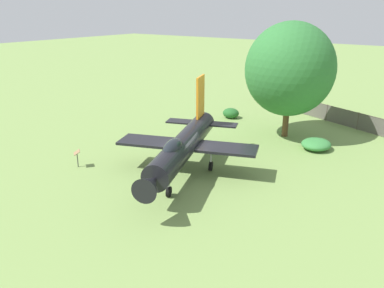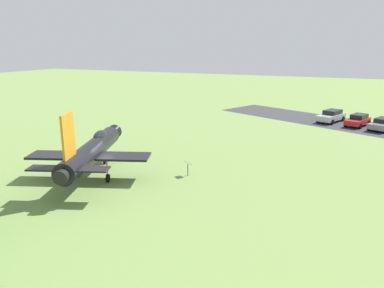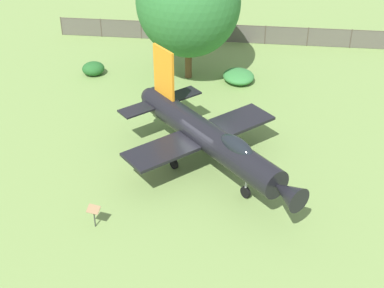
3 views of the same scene
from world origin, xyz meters
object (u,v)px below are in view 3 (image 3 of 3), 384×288
display_jet (211,139)px  shrub_near_fence (93,69)px  shade_tree (188,2)px  info_plaque (94,212)px  shrub_by_tree (239,76)px

display_jet → shrub_near_fence: (-4.43, 13.40, -1.56)m
shade_tree → info_plaque: bearing=-121.0°
shade_tree → info_plaque: shade_tree is taller
shade_tree → shrub_by_tree: 6.10m
shrub_near_fence → shrub_by_tree: bearing=-21.9°
shade_tree → shrub_near_fence: bearing=161.0°
display_jet → shrub_by_tree: display_jet is taller
display_jet → info_plaque: (-6.51, -2.79, -1.17)m
shrub_near_fence → info_plaque: bearing=-97.3°
info_plaque → shrub_near_fence: bearing=82.7°
display_jet → shrub_by_tree: size_ratio=5.11×
shrub_near_fence → shrub_by_tree: shrub_near_fence is taller
shrub_by_tree → info_plaque: bearing=-132.9°
shade_tree → shrub_near_fence: size_ratio=5.76×
shade_tree → display_jet: bearing=-99.5°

